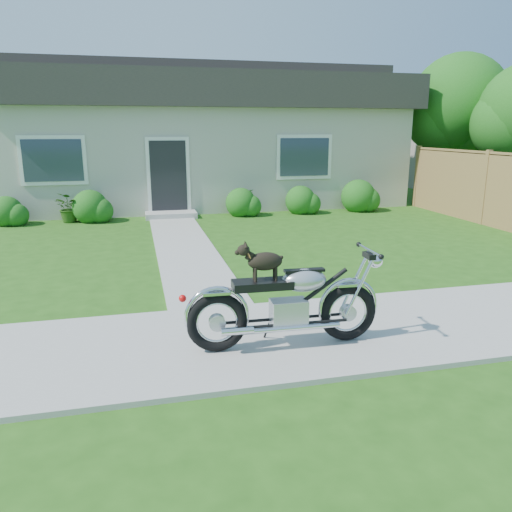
# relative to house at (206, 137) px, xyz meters

# --- Properties ---
(ground) EXTENTS (80.00, 80.00, 0.00)m
(ground) POSITION_rel_house_xyz_m (0.00, -11.99, -2.16)
(ground) COLOR #235114
(ground) RESTS_ON ground
(sidewalk) EXTENTS (24.00, 2.20, 0.04)m
(sidewalk) POSITION_rel_house_xyz_m (0.00, -11.99, -2.14)
(sidewalk) COLOR #9E9B93
(sidewalk) RESTS_ON ground
(walkway) EXTENTS (1.20, 8.00, 0.03)m
(walkway) POSITION_rel_house_xyz_m (-1.50, -6.99, -2.14)
(walkway) COLOR #9E9B93
(walkway) RESTS_ON ground
(house) EXTENTS (12.60, 7.03, 4.50)m
(house) POSITION_rel_house_xyz_m (0.00, 0.00, 0.00)
(house) COLOR beige
(house) RESTS_ON ground
(fence) EXTENTS (0.12, 6.62, 1.90)m
(fence) POSITION_rel_house_xyz_m (6.30, -6.24, -1.22)
(fence) COLOR #9B7045
(fence) RESTS_ON ground
(tree_far) EXTENTS (3.14, 3.14, 4.81)m
(tree_far) POSITION_rel_house_xyz_m (8.16, -2.37, 0.93)
(tree_far) COLOR #3D2B1C
(tree_far) RESTS_ON ground
(shrub_row) EXTENTS (10.67, 1.03, 1.03)m
(shrub_row) POSITION_rel_house_xyz_m (0.08, -3.49, -1.77)
(shrub_row) COLOR #1E5A18
(shrub_row) RESTS_ON ground
(potted_plant_left) EXTENTS (0.94, 0.95, 0.79)m
(potted_plant_left) POSITION_rel_house_xyz_m (-4.14, -3.44, -1.76)
(potted_plant_left) COLOR #254C14
(potted_plant_left) RESTS_ON ground
(potted_plant_right) EXTENTS (0.59, 0.59, 0.74)m
(potted_plant_right) POSITION_rel_house_xyz_m (0.69, -3.44, -1.78)
(potted_plant_right) COLOR #235D19
(potted_plant_right) RESTS_ON ground
(motorcycle_with_dog) EXTENTS (2.22, 0.60, 1.19)m
(motorcycle_with_dog) POSITION_rel_house_xyz_m (-0.87, -12.33, -1.60)
(motorcycle_with_dog) COLOR black
(motorcycle_with_dog) RESTS_ON sidewalk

